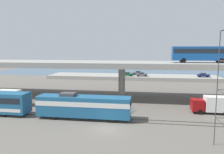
{
  "coord_description": "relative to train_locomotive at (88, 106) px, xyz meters",
  "views": [
    {
      "loc": [
        5.49,
        -29.39,
        11.09
      ],
      "look_at": [
        -2.62,
        22.34,
        4.58
      ],
      "focal_mm": 35.27,
      "sensor_mm": 36.0,
      "label": 1
    }
  ],
  "objects": [
    {
      "name": "parked_car_0",
      "position": [
        7.48,
        48.17,
        -0.13
      ],
      "size": [
        4.12,
        1.83,
        1.5
      ],
      "color": "#515459",
      "rests_on": "pier_parking_lot"
    },
    {
      "name": "parked_car_1",
      "position": [
        5.78,
        52.71,
        -0.13
      ],
      "size": [
        4.01,
        1.9,
        1.5
      ],
      "rotation": [
        0.0,
        0.0,
        3.14
      ],
      "color": "#515459",
      "rests_on": "pier_parking_lot"
    },
    {
      "name": "highway_overpass",
      "position": [
        3.59,
        16.0,
        5.44
      ],
      "size": [
        96.0,
        12.24,
        8.36
      ],
      "color": "gray",
      "rests_on": "ground_plane"
    },
    {
      "name": "parked_car_2",
      "position": [
        29.35,
        49.17,
        -0.13
      ],
      "size": [
        4.14,
        1.95,
        1.5
      ],
      "color": "navy",
      "rests_on": "pier_parking_lot"
    },
    {
      "name": "harbor_water",
      "position": [
        3.59,
        74.0,
        -2.19
      ],
      "size": [
        140.0,
        36.0,
        0.01
      ],
      "primitive_type": "cube",
      "color": "#385B7A",
      "rests_on": "ground_plane"
    },
    {
      "name": "transit_bus_on_overpass",
      "position": [
        20.44,
        15.41,
        8.23
      ],
      "size": [
        12.0,
        2.68,
        3.4
      ],
      "rotation": [
        0.0,
        0.0,
        3.14
      ],
      "color": "#14478C",
      "rests_on": "highway_overpass"
    },
    {
      "name": "parked_car_3",
      "position": [
        2.17,
        48.1,
        -0.13
      ],
      "size": [
        4.25,
        1.99,
        1.5
      ],
      "color": "#0C4C26",
      "rests_on": "pier_parking_lot"
    },
    {
      "name": "train_locomotive",
      "position": [
        0.0,
        0.0,
        0.0
      ],
      "size": [
        16.13,
        3.04,
        4.18
      ],
      "color": "#1E5984",
      "rests_on": "ground_plane"
    },
    {
      "name": "rail_strip_near",
      "position": [
        3.59,
        -0.74,
        -2.13
      ],
      "size": [
        110.0,
        0.12,
        0.12
      ],
      "primitive_type": "cube",
      "color": "#59544C",
      "rests_on": "ground_plane"
    },
    {
      "name": "pier_parking_lot",
      "position": [
        3.59,
        51.0,
        -1.55
      ],
      "size": [
        64.06,
        12.56,
        1.29
      ],
      "primitive_type": "cube",
      "color": "gray",
      "rests_on": "ground_plane"
    },
    {
      "name": "rail_strip_far",
      "position": [
        3.59,
        0.74,
        -2.13
      ],
      "size": [
        110.0,
        0.12,
        0.12
      ],
      "primitive_type": "cube",
      "color": "#59544C",
      "rests_on": "ground_plane"
    },
    {
      "name": "service_truck_west",
      "position": [
        -17.44,
        6.35,
        -0.56
      ],
      "size": [
        6.8,
        2.46,
        3.04
      ],
      "color": "#B7B7BC",
      "rests_on": "ground_plane"
    },
    {
      "name": "ground_plane",
      "position": [
        3.59,
        -4.0,
        -2.19
      ],
      "size": [
        260.0,
        260.0,
        0.0
      ],
      "primitive_type": "plane",
      "color": "#605B54"
    },
    {
      "name": "service_truck_east",
      "position": [
        20.69,
        6.35,
        -0.56
      ],
      "size": [
        6.8,
        2.46,
        3.04
      ],
      "rotation": [
        0.0,
        0.0,
        3.14
      ],
      "color": "maroon",
      "rests_on": "ground_plane"
    }
  ]
}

